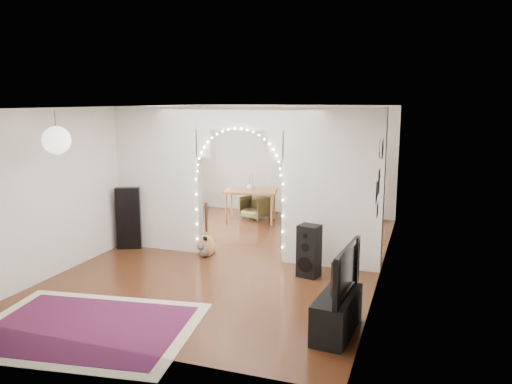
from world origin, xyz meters
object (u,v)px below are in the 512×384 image
(dining_chair_right, at_px, (299,210))
(media_console, at_px, (337,314))
(acoustic_guitar, at_px, (206,237))
(bookcase, at_px, (320,184))
(floor_speaker, at_px, (309,251))
(dining_chair_left, at_px, (255,207))
(dining_table, at_px, (251,193))

(dining_chair_right, bearing_deg, media_console, -89.89)
(acoustic_guitar, distance_m, bookcase, 3.99)
(floor_speaker, height_order, bookcase, bookcase)
(floor_speaker, relative_size, dining_chair_left, 1.42)
(media_console, relative_size, dining_chair_left, 1.66)
(media_console, relative_size, dining_chair_right, 1.79)
(media_console, distance_m, dining_chair_left, 6.13)
(dining_chair_left, xyz_separation_m, dining_chair_right, (1.04, 0.14, -0.02))
(bookcase, distance_m, dining_chair_left, 1.66)
(dining_table, height_order, dining_chair_right, dining_table)
(media_console, bearing_deg, dining_table, 125.30)
(bookcase, bearing_deg, media_console, -88.08)
(dining_table, relative_size, dining_chair_left, 2.22)
(acoustic_guitar, relative_size, dining_chair_left, 1.41)
(floor_speaker, relative_size, bookcase, 0.51)
(acoustic_guitar, xyz_separation_m, media_console, (2.77, -2.27, -0.12))
(floor_speaker, distance_m, bookcase, 4.23)
(floor_speaker, relative_size, media_console, 0.85)
(dining_table, distance_m, dining_chair_left, 0.53)
(media_console, height_order, dining_chair_left, dining_chair_left)
(media_console, height_order, dining_table, dining_table)
(floor_speaker, bearing_deg, dining_table, 136.13)
(media_console, xyz_separation_m, dining_chair_right, (-1.87, 5.54, 0.00))
(acoustic_guitar, bearing_deg, dining_chair_right, 91.56)
(acoustic_guitar, distance_m, dining_chair_right, 3.40)
(bookcase, xyz_separation_m, dining_table, (-1.44, -0.95, -0.15))
(floor_speaker, xyz_separation_m, bookcase, (-0.69, 4.15, 0.40))
(dining_chair_right, bearing_deg, dining_table, -174.03)
(acoustic_guitar, height_order, dining_table, acoustic_guitar)
(acoustic_guitar, bearing_deg, dining_chair_left, 109.55)
(acoustic_guitar, bearing_deg, dining_table, 109.89)
(dining_table, xyz_separation_m, dining_chair_left, (0.00, 0.33, -0.41))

